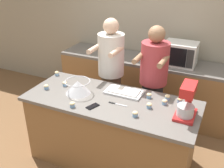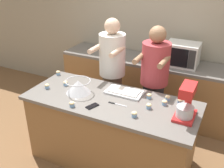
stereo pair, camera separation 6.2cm
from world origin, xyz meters
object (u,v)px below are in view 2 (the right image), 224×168
Objects in this scene: person_left at (112,75)px; mixing_bowl at (78,86)px; cupcake_0 at (72,104)px; cupcake_4 at (149,106)px; person_right at (154,85)px; stand_mixer at (186,103)px; cupcake_5 at (66,83)px; cupcake_1 at (168,98)px; cupcake_8 at (58,73)px; cupcake_2 at (134,114)px; cupcake_3 at (180,101)px; baking_tray at (124,92)px; knife at (116,104)px; cupcake_9 at (47,86)px; microwave_oven at (182,54)px; cupcake_7 at (149,96)px; cell_phone at (92,106)px; cupcake_6 at (165,102)px.

mixing_bowl is at bearing -100.11° from person_left.
cupcake_0 is 0.83m from cupcake_4.
person_left is 1.02× the size of person_right.
stand_mixer is 6.03× the size of cupcake_5.
person_right is 0.48m from cupcake_1.
person_right is 1.30m from cupcake_8.
stand_mixer is at bearing 25.68° from cupcake_2.
cupcake_2 is (0.68, -0.86, 0.05)m from person_left.
person_right is 1.13m from cupcake_5.
cupcake_3 is 1.67m from cupcake_8.
mixing_bowl is 0.82m from cupcake_2.
cupcake_2 is at bearing -85.08° from person_right.
cupcake_2 is at bearing -54.55° from baking_tray.
knife is 0.70m from cupcake_3.
cupcake_0 is 1.00× the size of cupcake_2.
mixing_bowl is at bearing -178.38° from cupcake_4.
person_left is 4.50× the size of stand_mixer.
cupcake_2 is 1.20m from cupcake_9.
person_left reaches higher than cupcake_0.
cupcake_5 is (-0.75, -0.14, 0.01)m from baking_tray.
stand_mixer is at bearing -75.36° from microwave_oven.
person_right reaches higher than cupcake_7.
cupcake_4 is at bearing 1.62° from mixing_bowl.
mixing_bowl is at bearing 146.16° from cell_phone.
mixing_bowl is 4.97× the size of cupcake_1.
knife is at bearing 32.17° from cupcake_0.
cupcake_1 is 0.53m from cupcake_2.
baking_tray is 0.95m from cupcake_9.
mixing_bowl reaches higher than cupcake_1.
knife is (0.03, -0.27, -0.02)m from baking_tray.
cupcake_7 reaches higher than cell_phone.
cupcake_9 is at bearing 174.70° from cupcake_2.
mixing_bowl is 0.84m from cupcake_7.
person_left is 27.18× the size of cupcake_8.
microwave_oven reaches higher than mixing_bowl.
stand_mixer is 6.03× the size of cupcake_8.
cupcake_8 is at bearing -151.08° from person_left.
cupcake_0 and cupcake_7 have the same top height.
knife is 3.62× the size of cupcake_7.
cupcake_7 is (0.69, 0.54, 0.00)m from cupcake_0.
cupcake_8 is (-1.05, 0.36, 0.03)m from knife.
mixing_bowl is 1.18m from cupcake_3.
mixing_bowl is at bearing -124.14° from microwave_oven.
cupcake_0 is 1.00× the size of cupcake_3.
person_left is 0.97m from cupcake_0.
cupcake_1 is at bearing 9.24° from cupcake_5.
cupcake_3 is at bearing 43.37° from cupcake_4.
knife is at bearing -105.35° from person_right.
cupcake_6 is at bearing 24.78° from knife.
cupcake_3 is (0.62, 0.33, 0.03)m from knife.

